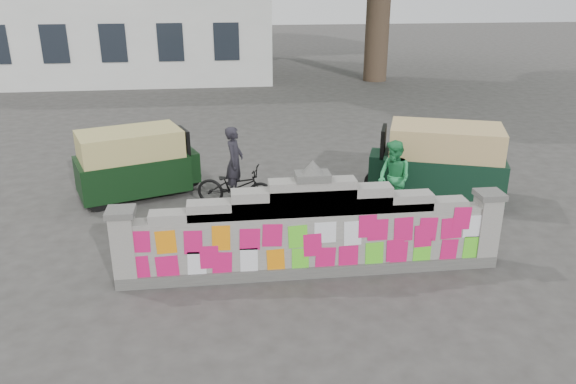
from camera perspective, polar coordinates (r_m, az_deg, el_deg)
name	(u,v)px	position (r m, az deg, el deg)	size (l,w,h in m)	color
ground	(311,273)	(9.62, 2.35, -8.20)	(100.00, 100.00, 0.00)	#383533
parapet_wall	(312,233)	(9.27, 2.42, -4.18)	(6.48, 0.44, 2.01)	#4C4C49
cyclist_bike	(235,186)	(12.18, -5.36, 0.58)	(0.60, 1.71, 0.90)	black
cyclist_rider	(235,173)	(12.08, -5.41, 1.97)	(0.55, 0.36, 1.52)	black
pedestrian	(394,178)	(11.84, 10.71, 1.40)	(0.76, 0.59, 1.57)	#2B9E55
rickshaw_left	(135,162)	(13.05, -15.27, 2.93)	(2.84, 2.01, 1.53)	black
rickshaw_right	(440,161)	(12.89, 15.18, 3.05)	(3.10, 2.19, 1.67)	black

